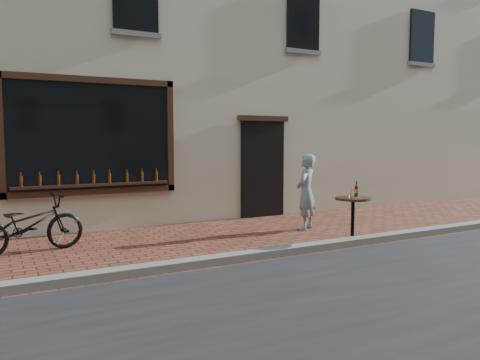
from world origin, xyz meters
name	(u,v)px	position (x,y,z in m)	size (l,w,h in m)	color
ground	(272,260)	(0.00, 0.00, 0.00)	(90.00, 90.00, 0.00)	#572C1C
kerb	(265,253)	(0.00, 0.20, 0.06)	(90.00, 0.25, 0.12)	slate
shop_building	(141,16)	(0.00, 6.50, 5.00)	(28.00, 6.20, 10.00)	beige
cargo_bicycle	(25,225)	(-3.19, 2.15, 0.46)	(2.06, 0.96, 0.97)	black
bistro_table	(353,210)	(1.87, 0.35, 0.57)	(0.62, 0.62, 1.06)	black
pedestrian	(306,192)	(1.88, 1.73, 0.75)	(0.55, 0.36, 1.50)	gray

